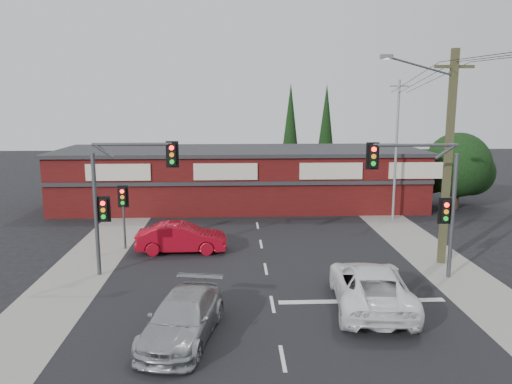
{
  "coord_description": "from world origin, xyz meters",
  "views": [
    {
      "loc": [
        -1.41,
        -19.61,
        7.67
      ],
      "look_at": [
        -0.43,
        3.0,
        3.54
      ],
      "focal_mm": 35.0,
      "sensor_mm": 36.0,
      "label": 1
    }
  ],
  "objects_px": {
    "silver_suv": "(183,318)",
    "shop_building": "(240,177)",
    "red_sedan": "(182,238)",
    "utility_pole": "(446,151)",
    "white_suv": "(370,286)"
  },
  "relations": [
    {
      "from": "shop_building",
      "to": "utility_pole",
      "type": "xyz_separation_m",
      "value": [
        9.36,
        -14.0,
        3.26
      ]
    },
    {
      "from": "white_suv",
      "to": "silver_suv",
      "type": "distance_m",
      "value": 7.2
    },
    {
      "from": "silver_suv",
      "to": "utility_pole",
      "type": "relative_size",
      "value": 0.49
    },
    {
      "from": "silver_suv",
      "to": "red_sedan",
      "type": "distance_m",
      "value": 9.64
    },
    {
      "from": "silver_suv",
      "to": "red_sedan",
      "type": "relative_size",
      "value": 1.07
    },
    {
      "from": "silver_suv",
      "to": "shop_building",
      "type": "xyz_separation_m",
      "value": [
        2.14,
        21.25,
        1.42
      ]
    },
    {
      "from": "white_suv",
      "to": "shop_building",
      "type": "distance_m",
      "value": 19.57
    },
    {
      "from": "white_suv",
      "to": "red_sedan",
      "type": "xyz_separation_m",
      "value": [
        -7.83,
        7.3,
        -0.06
      ]
    },
    {
      "from": "shop_building",
      "to": "silver_suv",
      "type": "bearing_deg",
      "value": -95.76
    },
    {
      "from": "shop_building",
      "to": "utility_pole",
      "type": "bearing_deg",
      "value": -56.24
    },
    {
      "from": "white_suv",
      "to": "silver_suv",
      "type": "height_order",
      "value": "white_suv"
    },
    {
      "from": "red_sedan",
      "to": "shop_building",
      "type": "height_order",
      "value": "shop_building"
    },
    {
      "from": "silver_suv",
      "to": "shop_building",
      "type": "height_order",
      "value": "shop_building"
    },
    {
      "from": "silver_suv",
      "to": "white_suv",
      "type": "bearing_deg",
      "value": 29.38
    },
    {
      "from": "white_suv",
      "to": "utility_pole",
      "type": "relative_size",
      "value": 0.59
    }
  ]
}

